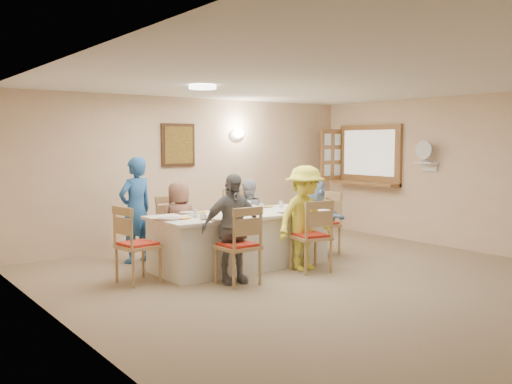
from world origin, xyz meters
TOP-DOWN VIEW (x-y plane):
  - ground at (0.00, 0.00)m, footprint 7.00×7.00m
  - room_walls at (0.00, 0.00)m, footprint 7.00×7.00m
  - wall_picture at (-0.30, 3.46)m, footprint 0.62×0.05m
  - wall_sconce at (0.90, 3.44)m, footprint 0.26×0.09m
  - ceiling_light at (-1.00, 1.50)m, footprint 0.36×0.36m
  - serving_hatch at (3.21, 2.40)m, footprint 0.06×1.50m
  - hatch_sill at (3.09, 2.40)m, footprint 0.30×1.50m
  - shutter_door at (2.95, 3.16)m, footprint 0.55×0.04m
  - fan_shelf at (3.13, 1.05)m, footprint 0.22×0.36m
  - desk_fan at (3.10, 1.05)m, footprint 0.30×0.30m
  - dining_table at (-0.42, 1.47)m, footprint 2.53×1.07m
  - chair_back_left at (-1.02, 2.27)m, footprint 0.48×0.48m
  - chair_back_right at (0.18, 2.27)m, footprint 0.57×0.57m
  - chair_front_left at (-1.02, 0.67)m, footprint 0.47×0.47m
  - chair_front_right at (0.18, 0.67)m, footprint 0.55×0.55m
  - chair_left_end at (-1.97, 1.47)m, footprint 0.53×0.53m
  - chair_right_end at (1.13, 1.47)m, footprint 0.53×0.53m
  - diner_back_left at (-1.02, 2.15)m, footprint 0.65×0.48m
  - diner_back_right at (0.18, 2.15)m, footprint 0.63×0.53m
  - diner_front_left at (-1.02, 0.79)m, footprint 0.92×0.62m
  - diner_front_right at (0.18, 0.79)m, footprint 0.96×0.59m
  - diner_right_end at (1.00, 1.47)m, footprint 1.18×0.64m
  - caregiver at (-1.47, 2.62)m, footprint 0.73×0.62m
  - placemat_fl at (-1.02, 1.05)m, footprint 0.35×0.26m
  - plate_fl at (-1.02, 1.05)m, footprint 0.25×0.25m
  - napkin_fl at (-0.84, 1.00)m, footprint 0.14×0.14m
  - placemat_fr at (0.18, 1.05)m, footprint 0.37×0.28m
  - plate_fr at (0.18, 1.05)m, footprint 0.24×0.24m
  - napkin_fr at (0.36, 1.00)m, footprint 0.13×0.13m
  - placemat_bl at (-1.02, 1.89)m, footprint 0.33×0.24m
  - plate_bl at (-1.02, 1.89)m, footprint 0.24×0.24m
  - napkin_bl at (-0.84, 1.84)m, footprint 0.14×0.14m
  - placemat_br at (0.18, 1.89)m, footprint 0.37×0.28m
  - plate_br at (0.18, 1.89)m, footprint 0.24×0.24m
  - napkin_br at (0.36, 1.84)m, footprint 0.14×0.14m
  - placemat_le at (-1.52, 1.47)m, footprint 0.37×0.28m
  - plate_le at (-1.52, 1.47)m, footprint 0.26×0.26m
  - napkin_le at (-1.34, 1.42)m, footprint 0.15×0.15m
  - placemat_re at (0.70, 1.47)m, footprint 0.37×0.27m
  - plate_re at (0.70, 1.47)m, footprint 0.25×0.25m
  - napkin_re at (0.88, 1.42)m, footprint 0.14×0.14m
  - teacup_a at (-1.20, 1.18)m, footprint 0.17×0.17m
  - teacup_b at (-0.03, 2.03)m, footprint 0.13×0.13m
  - bowl_a at (-0.67, 1.23)m, footprint 0.32×0.32m
  - bowl_b at (-0.04, 1.73)m, footprint 0.23×0.23m
  - condiment_ketchup at (-0.44, 1.52)m, footprint 0.14×0.14m
  - condiment_brown at (-0.39, 1.51)m, footprint 0.10×0.10m
  - condiment_malt at (-0.31, 1.46)m, footprint 0.18×0.18m
  - drinking_glass at (-0.57, 1.52)m, footprint 0.07×0.07m

SIDE VIEW (x-z plane):
  - ground at x=0.00m, z-range 0.00..0.00m
  - dining_table at x=-0.42m, z-range 0.00..0.76m
  - chair_back_left at x=-1.02m, z-range 0.00..0.96m
  - chair_left_end at x=-1.97m, z-range 0.00..0.98m
  - chair_right_end at x=1.13m, z-range 0.00..0.98m
  - chair_front_left at x=-1.02m, z-range 0.00..0.98m
  - chair_front_right at x=0.18m, z-range 0.00..0.99m
  - chair_back_right at x=0.18m, z-range 0.00..1.02m
  - diner_right_end at x=1.00m, z-range 0.00..1.17m
  - diner_back_right at x=0.18m, z-range 0.00..1.17m
  - diner_back_left at x=-1.02m, z-range 0.00..1.19m
  - diner_front_left at x=-1.02m, z-range 0.00..1.37m
  - diner_front_right at x=0.18m, z-range 0.00..1.43m
  - placemat_fl at x=-1.02m, z-range 0.76..0.77m
  - placemat_fr at x=0.18m, z-range 0.76..0.77m
  - placemat_bl at x=-1.02m, z-range 0.76..0.77m
  - placemat_br at x=0.18m, z-range 0.76..0.77m
  - placemat_le at x=-1.52m, z-range 0.76..0.77m
  - placemat_re at x=0.70m, z-range 0.76..0.77m
  - caregiver at x=-1.47m, z-range 0.00..1.54m
  - napkin_fl at x=-0.84m, z-range 0.77..0.77m
  - napkin_fr at x=0.36m, z-range 0.77..0.77m
  - napkin_bl at x=-0.84m, z-range 0.77..0.77m
  - napkin_br at x=0.36m, z-range 0.77..0.77m
  - napkin_le at x=-1.34m, z-range 0.77..0.77m
  - napkin_re at x=0.88m, z-range 0.77..0.77m
  - plate_fl at x=-1.02m, z-range 0.77..0.78m
  - plate_fr at x=0.18m, z-range 0.77..0.78m
  - plate_bl at x=-1.02m, z-range 0.77..0.78m
  - plate_br at x=0.18m, z-range 0.77..0.78m
  - plate_le at x=-1.52m, z-range 0.76..0.78m
  - plate_re at x=0.70m, z-range 0.77..0.78m
  - bowl_a at x=-0.67m, z-range 0.76..0.82m
  - bowl_b at x=-0.04m, z-range 0.76..0.82m
  - teacup_a at x=-1.20m, z-range 0.76..0.84m
  - teacup_b at x=-0.03m, z-range 0.76..0.84m
  - drinking_glass at x=-0.57m, z-range 0.76..0.87m
  - condiment_malt at x=-0.31m, z-range 0.76..0.90m
  - condiment_brown at x=-0.39m, z-range 0.76..0.94m
  - condiment_ketchup at x=-0.44m, z-range 0.76..0.97m
  - hatch_sill at x=3.09m, z-range 0.95..1.00m
  - fan_shelf at x=3.13m, z-range 1.39..1.41m
  - serving_hatch at x=3.21m, z-range 0.92..2.08m
  - shutter_door at x=2.95m, z-range 1.00..2.00m
  - room_walls at x=0.00m, z-range -1.99..5.01m
  - desk_fan at x=3.10m, z-range 1.41..1.69m
  - wall_picture at x=-0.30m, z-range 1.34..2.06m
  - wall_sconce at x=0.90m, z-range 1.81..1.99m
  - ceiling_light at x=-1.00m, z-range 2.45..2.50m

